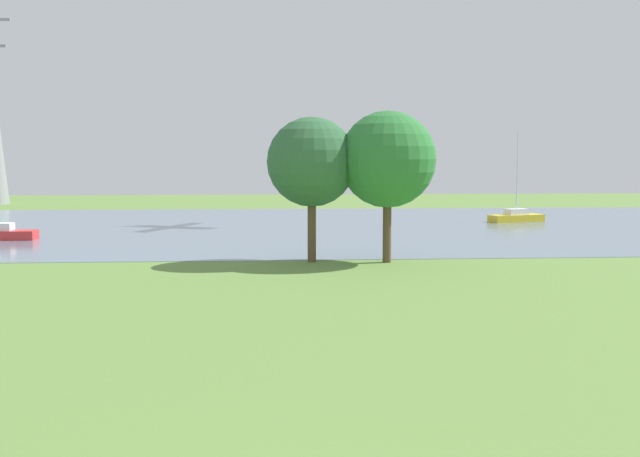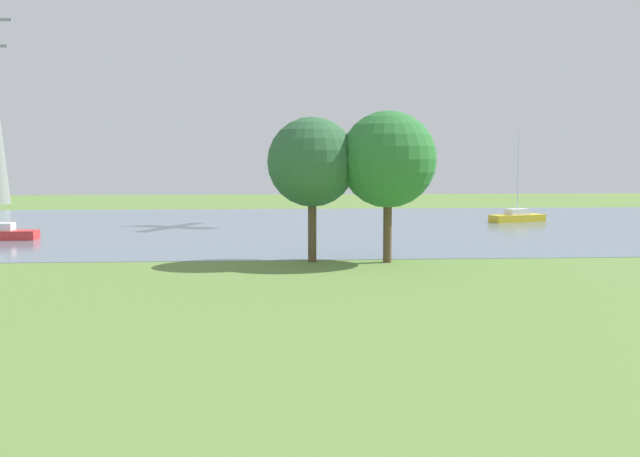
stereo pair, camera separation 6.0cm
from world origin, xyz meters
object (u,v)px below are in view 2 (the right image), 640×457
(tree_east_far, at_px, (312,162))
(sailboat_yellow, at_px, (517,216))
(sailboat_red, at_px, (0,233))
(tree_west_far, at_px, (388,160))

(tree_east_far, bearing_deg, sailboat_yellow, 50.96)
(sailboat_red, relative_size, tree_east_far, 0.68)
(sailboat_red, bearing_deg, tree_west_far, -27.23)
(sailboat_red, height_order, tree_east_far, tree_east_far)
(sailboat_yellow, relative_size, tree_west_far, 0.98)
(sailboat_yellow, xyz_separation_m, tree_east_far, (-18.71, -23.07, 4.70))
(sailboat_red, xyz_separation_m, tree_west_far, (23.91, -12.30, 4.86))
(tree_east_far, xyz_separation_m, tree_west_far, (3.87, -0.47, 0.13))
(tree_east_far, bearing_deg, tree_west_far, -7.00)
(sailboat_yellow, bearing_deg, sailboat_red, -163.82)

